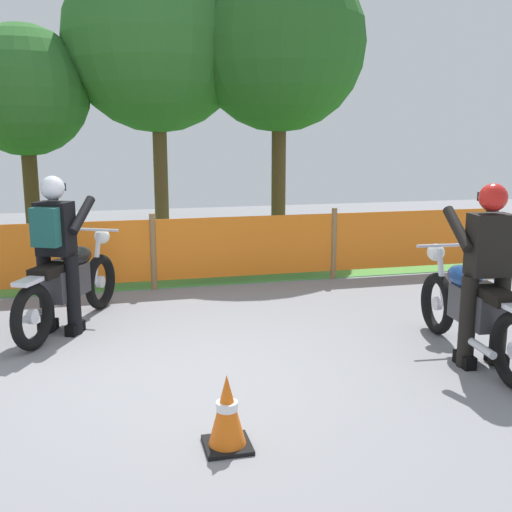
{
  "coord_description": "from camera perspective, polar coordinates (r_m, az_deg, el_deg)",
  "views": [
    {
      "loc": [
        -0.58,
        -5.16,
        2.14
      ],
      "look_at": [
        0.86,
        0.71,
        0.9
      ],
      "focal_mm": 42.8,
      "sensor_mm": 36.0,
      "label": 1
    }
  ],
  "objects": [
    {
      "name": "grass_verge",
      "position": [
        11.15,
        -10.56,
        0.36
      ],
      "size": [
        24.0,
        5.37,
        0.01
      ],
      "primitive_type": "cube",
      "color": "#4C8C3D",
      "rests_on": "ground"
    },
    {
      "name": "traffic_cone",
      "position": [
        4.29,
        -2.72,
        -14.37
      ],
      "size": [
        0.32,
        0.32,
        0.53
      ],
      "color": "black",
      "rests_on": "ground"
    },
    {
      "name": "rider_lead",
      "position": [
        6.74,
        -18.2,
        0.87
      ],
      "size": [
        0.7,
        0.78,
        1.69
      ],
      "rotation": [
        0.0,
        0.0,
        1.12
      ],
      "color": "black",
      "rests_on": "ground"
    },
    {
      "name": "motorcycle_trailing",
      "position": [
        6.17,
        19.51,
        -4.63
      ],
      "size": [
        0.62,
        2.11,
        1.0
      ],
      "rotation": [
        0.0,
        0.0,
        1.49
      ],
      "color": "black",
      "rests_on": "ground"
    },
    {
      "name": "tree_rightmost",
      "position": [
        12.15,
        2.21,
        19.11
      ],
      "size": [
        3.26,
        3.26,
        5.38
      ],
      "color": "brown",
      "rests_on": "ground"
    },
    {
      "name": "tree_near_right",
      "position": [
        12.48,
        -9.27,
        19.4
      ],
      "size": [
        3.55,
        3.55,
        5.65
      ],
      "color": "brown",
      "rests_on": "ground"
    },
    {
      "name": "rider_trailing",
      "position": [
        5.9,
        20.76,
        -1.12
      ],
      "size": [
        0.58,
        0.59,
        1.69
      ],
      "rotation": [
        0.0,
        0.0,
        1.49
      ],
      "color": "black",
      "rests_on": "ground"
    },
    {
      "name": "motorcycle_lead",
      "position": [
        7.03,
        -17.03,
        -2.47
      ],
      "size": [
        1.09,
        1.97,
        1.01
      ],
      "rotation": [
        0.0,
        0.0,
        1.12
      ],
      "color": "black",
      "rests_on": "ground"
    },
    {
      "name": "ground",
      "position": [
        5.62,
        -6.94,
        -10.98
      ],
      "size": [
        24.0,
        24.0,
        0.02
      ],
      "primitive_type": "cube",
      "color": "gray"
    },
    {
      "name": "barrier_fence",
      "position": [
        8.42,
        -9.59,
        0.49
      ],
      "size": [
        10.54,
        0.08,
        1.05
      ],
      "color": "olive",
      "rests_on": "ground"
    },
    {
      "name": "tree_near_left",
      "position": [
        12.33,
        -20.85,
        14.15
      ],
      "size": [
        2.38,
        2.38,
        4.06
      ],
      "color": "brown",
      "rests_on": "ground"
    }
  ]
}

